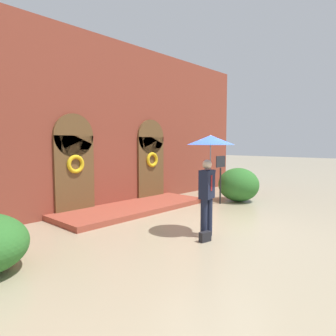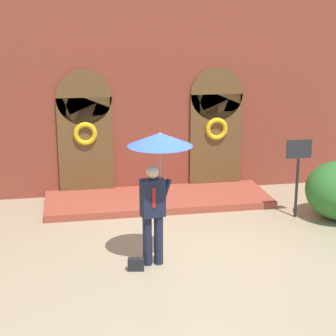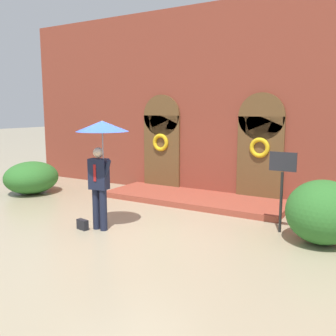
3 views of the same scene
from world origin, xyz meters
TOP-DOWN VIEW (x-y plane):
  - ground_plane at (0.00, 0.00)m, footprint 80.00×80.00m
  - building_facade at (-0.00, 4.15)m, footprint 14.00×2.30m
  - person_with_umbrella at (-0.54, -0.24)m, footprint 1.10×1.10m
  - handbag at (-0.97, -0.44)m, footprint 0.30×0.17m
  - sign_post at (2.78, 1.58)m, footprint 0.56×0.06m
  - shrub_left at (-4.84, 1.43)m, footprint 1.53×1.71m
  - shrub_right at (3.65, 1.34)m, footprint 1.41×1.53m

SIDE VIEW (x-z plane):
  - ground_plane at x=0.00m, z-range 0.00..0.00m
  - handbag at x=-0.97m, z-range 0.00..0.22m
  - shrub_left at x=-4.84m, z-range 0.00..0.99m
  - shrub_right at x=3.65m, z-range 0.00..1.25m
  - sign_post at x=2.78m, z-range 0.30..2.02m
  - person_with_umbrella at x=-0.54m, z-range 0.73..3.09m
  - building_facade at x=0.00m, z-range -0.12..5.48m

